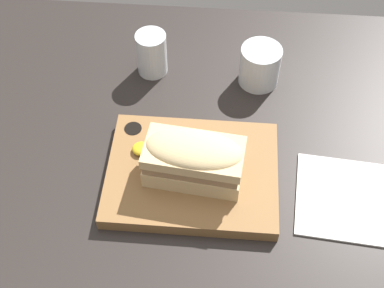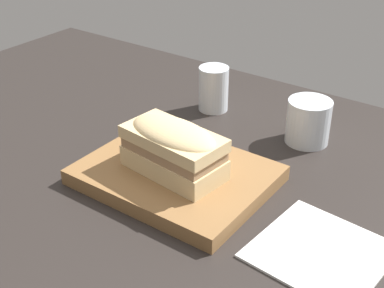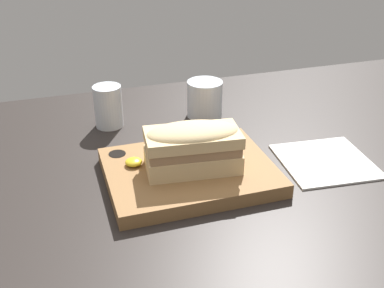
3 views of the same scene
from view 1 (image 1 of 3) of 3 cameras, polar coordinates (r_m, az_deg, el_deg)
name	(u,v)px [view 1 (image 1 of 3)]	position (r cm, az deg, el deg)	size (l,w,h in cm)	color
dining_table	(209,180)	(97.84, 1.83, -3.81)	(161.20, 96.16, 2.00)	#282321
serving_board	(192,173)	(95.73, -0.02, -3.14)	(30.23, 23.42, 2.73)	olive
sandwich	(194,158)	(90.23, 0.20, -1.52)	(17.54, 10.34, 8.70)	#DBBC84
mustard_dollop	(141,149)	(96.97, -5.48, -0.50)	(3.14, 3.14, 1.26)	gold
water_glass	(152,56)	(112.09, -4.30, 9.37)	(6.27, 6.27, 9.43)	silver
wine_glass	(260,67)	(110.66, 7.23, 8.12)	(8.25, 8.25, 8.46)	silver
napkin	(345,199)	(97.91, 16.05, -5.64)	(18.56, 18.43, 0.40)	white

